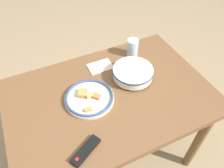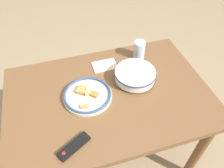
% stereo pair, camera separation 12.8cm
% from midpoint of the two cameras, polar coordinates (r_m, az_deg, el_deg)
% --- Properties ---
extents(ground_plane, '(8.00, 8.00, 0.00)m').
position_cam_midpoint_polar(ground_plane, '(1.92, -2.39, -17.84)').
color(ground_plane, '#9E8460').
extents(dining_table, '(1.19, 0.80, 0.77)m').
position_cam_midpoint_polar(dining_table, '(1.36, -3.24, -5.67)').
color(dining_table, brown).
rests_on(dining_table, ground_plane).
extents(noodle_bowl, '(0.26, 0.26, 0.07)m').
position_cam_midpoint_polar(noodle_bowl, '(1.34, 2.76, 2.87)').
color(noodle_bowl, silver).
rests_on(noodle_bowl, dining_table).
extents(food_plate, '(0.28, 0.28, 0.04)m').
position_cam_midpoint_polar(food_plate, '(1.25, -8.90, -3.75)').
color(food_plate, beige).
rests_on(food_plate, dining_table).
extents(tv_remote, '(0.17, 0.12, 0.02)m').
position_cam_midpoint_polar(tv_remote, '(1.08, -10.43, -16.94)').
color(tv_remote, black).
rests_on(tv_remote, dining_table).
extents(drinking_glass, '(0.08, 0.08, 0.12)m').
position_cam_midpoint_polar(drinking_glass, '(1.50, 2.92, 9.34)').
color(drinking_glass, silver).
rests_on(drinking_glass, dining_table).
extents(folded_napkin, '(0.16, 0.11, 0.01)m').
position_cam_midpoint_polar(folded_napkin, '(1.45, -5.61, 4.47)').
color(folded_napkin, beige).
rests_on(folded_napkin, dining_table).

